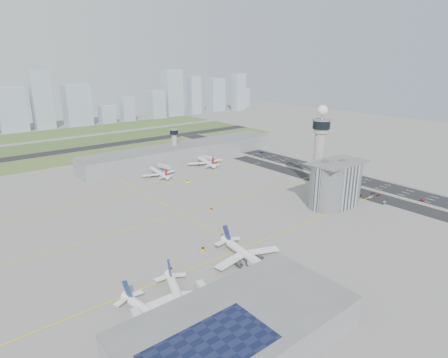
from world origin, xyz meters
TOP-DOWN VIEW (x-y plane):
  - ground at (0.00, 0.00)m, footprint 1000.00×1000.00m
  - grass_strip_0 at (-20.00, 225.00)m, footprint 480.00×50.00m
  - grass_strip_1 at (-20.00, 300.00)m, footprint 480.00×60.00m
  - grass_strip_2 at (-20.00, 380.00)m, footprint 480.00×70.00m
  - runway at (-20.00, 262.00)m, footprint 480.00×22.00m
  - highway at (115.00, 0.00)m, footprint 28.00×500.00m
  - barrier_left at (101.00, 0.00)m, footprint 0.60×500.00m
  - barrier_right at (129.00, 0.00)m, footprint 0.60×500.00m
  - landside_road at (90.00, -10.00)m, footprint 18.00×260.00m
  - parking_lot at (88.00, -22.00)m, footprint 20.00×44.00m
  - taxiway_line_h_0 at (-40.00, -30.00)m, footprint 260.00×0.60m
  - taxiway_line_h_1 at (-40.00, 30.00)m, footprint 260.00×0.60m
  - taxiway_line_h_2 at (-40.00, 90.00)m, footprint 260.00×0.60m
  - taxiway_line_v at (-40.00, 30.00)m, footprint 0.60×260.00m
  - control_tower at (72.00, 8.00)m, footprint 14.00×14.00m
  - secondary_tower at (30.00, 150.00)m, footprint 8.60×8.60m
  - admin_building at (51.99, -22.00)m, footprint 42.00×24.00m
  - terminal_pier at (40.00, 148.00)m, footprint 210.00×32.00m
  - near_terminal at (-88.07, -82.02)m, footprint 84.00×42.00m
  - airplane_near_a at (-105.63, -53.01)m, footprint 38.36×43.17m
  - airplane_near_b at (-92.61, -50.98)m, footprint 46.36×50.29m
  - airplane_near_c at (-47.35, -42.65)m, footprint 41.99×47.91m
  - airplane_far_a at (-8.35, 114.97)m, footprint 34.39×39.16m
  - airplane_far_b at (44.76, 119.97)m, footprint 44.42×49.30m
  - jet_bridge_near_0 at (-113.00, -61.00)m, footprint 5.39×14.31m
  - jet_bridge_near_1 at (-83.00, -61.00)m, footprint 5.39×14.31m
  - jet_bridge_near_2 at (-53.00, -61.00)m, footprint 5.39×14.31m
  - jet_bridge_far_0 at (2.00, 132.00)m, footprint 5.39×14.31m
  - jet_bridge_far_1 at (52.00, 132.00)m, footprint 5.39×14.31m
  - tug_0 at (-107.66, -47.47)m, footprint 3.77×2.90m
  - tug_1 at (-81.43, -25.40)m, footprint 3.65×3.47m
  - tug_2 at (-57.71, -18.67)m, footprint 3.66×3.71m
  - tug_3 at (-21.10, 22.35)m, footprint 3.49×3.42m
  - tug_4 at (0.70, 83.51)m, footprint 3.78×3.09m
  - tug_5 at (58.74, 117.03)m, footprint 3.99×3.17m
  - car_lot_0 at (83.19, -42.44)m, footprint 4.03×2.03m
  - car_lot_1 at (83.62, -31.17)m, footprint 3.57×1.36m
  - car_lot_2 at (82.34, -23.53)m, footprint 4.26×2.19m
  - car_lot_3 at (83.18, -18.34)m, footprint 4.40×2.11m
  - car_lot_4 at (83.59, -12.58)m, footprint 3.91×1.93m
  - car_lot_5 at (84.07, -7.03)m, footprint 4.02×1.60m
  - car_lot_6 at (93.79, -38.71)m, footprint 4.17×2.19m
  - car_lot_7 at (93.86, -31.95)m, footprint 3.95×1.65m
  - car_lot_8 at (93.83, -27.24)m, footprint 3.40×1.75m
  - car_lot_9 at (93.28, -16.85)m, footprint 3.97×1.61m
  - car_lot_10 at (93.61, -11.97)m, footprint 4.50×2.28m
  - car_lot_11 at (93.86, -6.19)m, footprint 4.08×1.88m
  - car_hw_0 at (107.27, -57.77)m, footprint 1.83×3.62m
  - car_hw_1 at (116.10, 39.90)m, footprint 1.39×3.51m
  - car_hw_2 at (121.06, 119.08)m, footprint 2.80×4.86m
  - car_hw_4 at (107.20, 182.00)m, footprint 1.46×3.54m
  - skyline_bldg_7 at (-59.44, 436.89)m, footprint 35.76×28.61m
  - skyline_bldg_8 at (-19.42, 431.56)m, footprint 26.33×21.06m
  - skyline_bldg_9 at (30.27, 432.32)m, footprint 36.96×29.57m
  - skyline_bldg_10 at (73.27, 423.68)m, footprint 23.01×18.41m
  - skyline_bldg_11 at (108.28, 423.34)m, footprint 20.22×16.18m
  - skyline_bldg_12 at (162.17, 421.29)m, footprint 26.14×20.92m
  - skyline_bldg_13 at (201.27, 433.27)m, footprint 32.26×25.81m
  - skyline_bldg_14 at (244.74, 426.38)m, footprint 21.59×17.28m
  - skyline_bldg_15 at (302.83, 435.54)m, footprint 30.25×24.20m
  - skyline_bldg_16 at (345.49, 415.96)m, footprint 23.04×18.43m
  - skyline_bldg_17 at (382.05, 443.29)m, footprint 22.64×18.11m

SIDE VIEW (x-z plane):
  - ground at x=0.00m, z-range 0.00..0.00m
  - taxiway_line_h_0 at x=-40.00m, z-range 0.00..0.01m
  - taxiway_line_h_1 at x=-40.00m, z-range 0.00..0.01m
  - taxiway_line_h_2 at x=-40.00m, z-range 0.00..0.01m
  - taxiway_line_v at x=-40.00m, z-range 0.00..0.01m
  - grass_strip_0 at x=-20.00m, z-range 0.00..0.08m
  - grass_strip_1 at x=-20.00m, z-range 0.00..0.08m
  - grass_strip_2 at x=-20.00m, z-range 0.00..0.08m
  - landside_road at x=90.00m, z-range 0.00..0.08m
  - highway at x=115.00m, z-range 0.00..0.10m
  - parking_lot at x=88.00m, z-range 0.00..0.10m
  - runway at x=-20.00m, z-range 0.01..0.11m
  - car_lot_8 at x=93.83m, z-range 0.00..1.11m
  - car_lot_6 at x=93.79m, z-range 0.00..1.12m
  - car_hw_1 at x=116.10m, z-range 0.00..1.14m
  - car_lot_7 at x=93.86m, z-range 0.00..1.14m
  - car_lot_2 at x=82.34m, z-range 0.00..1.15m
  - car_lot_11 at x=93.86m, z-range 0.00..1.16m
  - car_lot_1 at x=83.62m, z-range 0.00..1.16m
  - car_hw_0 at x=107.27m, z-range 0.00..1.18m
  - barrier_left at x=101.00m, z-range 0.00..1.20m
  - barrier_right at x=129.00m, z-range 0.00..1.20m
  - car_hw_4 at x=107.20m, z-range 0.00..1.20m
  - car_lot_10 at x=93.61m, z-range 0.00..1.22m
  - car_lot_3 at x=83.18m, z-range 0.00..1.24m
  - car_hw_2 at x=121.06m, z-range 0.00..1.28m
  - car_lot_4 at x=83.59m, z-range 0.00..1.28m
  - car_lot_9 at x=93.28m, z-range 0.00..1.28m
  - car_lot_5 at x=84.07m, z-range 0.00..1.30m
  - car_lot_0 at x=83.19m, z-range 0.00..1.32m
  - tug_3 at x=-21.10m, z-range 0.00..1.69m
  - tug_1 at x=-81.43m, z-range 0.00..1.75m
  - tug_2 at x=-57.71m, z-range 0.00..1.80m
  - tug_4 at x=0.70m, z-range 0.00..1.90m
  - tug_0 at x=-107.66m, z-range 0.00..1.98m
  - tug_5 at x=58.74m, z-range 0.00..2.05m
  - jet_bridge_near_0 at x=-113.00m, z-range 0.00..5.70m
  - jet_bridge_near_1 at x=-83.00m, z-range 0.00..5.70m
  - jet_bridge_near_2 at x=-53.00m, z-range 0.00..5.70m
  - jet_bridge_far_0 at x=2.00m, z-range 0.00..5.70m
  - jet_bridge_far_1 at x=52.00m, z-range 0.00..5.70m
  - airplane_far_a at x=-8.35m, z-range 0.00..10.08m
  - airplane_near_a at x=-105.63m, z-range 0.00..10.79m
  - airplane_near_b at x=-92.61m, z-range 0.00..11.57m
  - airplane_far_b at x=44.76m, z-range 0.00..11.92m
  - airplane_near_c at x=-47.35m, z-range 0.00..12.39m
  - near_terminal at x=-88.07m, z-range -0.07..12.93m
  - terminal_pier at x=40.00m, z-range 0.00..15.80m
  - skyline_bldg_10 at x=73.27m, z-range 0.00..27.75m
  - admin_building at x=51.99m, z-range -1.45..32.05m
  - secondary_tower at x=30.00m, z-range 2.85..34.75m
  - skyline_bldg_11 at x=108.28m, z-range 0.00..38.97m
  - skyline_bldg_17 at x=382.05m, z-range 0.00..41.06m
  - skyline_bldg_12 at x=162.17m, z-range 0.00..46.89m
  - skyline_bldg_7 at x=-59.44m, z-range 0.00..61.22m
  - skyline_bldg_9 at x=30.27m, z-range 0.00..62.11m
  - skyline_bldg_15 at x=302.83m, z-range 0.00..63.40m
  - skyline_bldg_14 at x=244.74m, z-range 0.00..68.75m
  - control_tower at x=72.00m, z-range 2.79..67.29m
  - skyline_bldg_16 at x=345.49m, z-range 0.00..71.56m
  - skyline_bldg_13 at x=201.27m, z-range 0.00..81.20m
  - skyline_bldg_8 at x=-19.42m, z-range 0.00..83.39m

